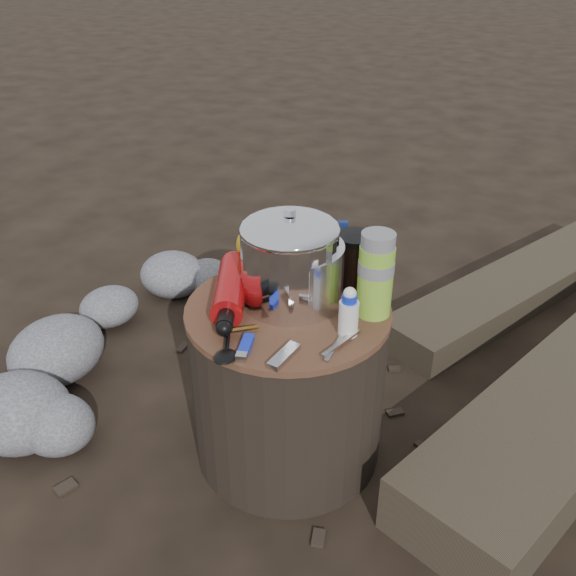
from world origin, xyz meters
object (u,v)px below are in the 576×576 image
at_px(stump, 288,382).
at_px(thermos, 376,275).
at_px(travel_mug, 354,261).
at_px(camping_pot, 290,259).
at_px(fuel_bottle, 231,289).

xyz_separation_m(stump, thermos, (0.18, 0.06, 0.31)).
bearing_deg(travel_mug, stump, -123.43).
bearing_deg(camping_pot, travel_mug, 48.53).
height_order(stump, thermos, thermos).
height_order(camping_pot, fuel_bottle, camping_pot).
xyz_separation_m(stump, fuel_bottle, (-0.13, -0.03, 0.25)).
distance_m(stump, thermos, 0.36).
distance_m(stump, camping_pot, 0.32).
bearing_deg(stump, fuel_bottle, -168.19).
bearing_deg(fuel_bottle, stump, -11.32).
xyz_separation_m(fuel_bottle, thermos, (0.31, 0.09, 0.06)).
bearing_deg(travel_mug, camping_pot, -131.47).
distance_m(fuel_bottle, travel_mug, 0.30).
height_order(fuel_bottle, travel_mug, travel_mug).
bearing_deg(camping_pot, stump, -73.58).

